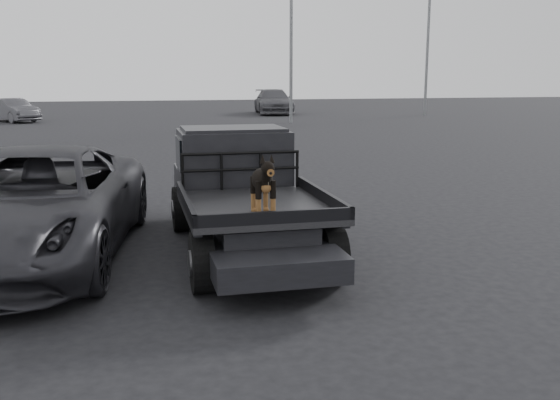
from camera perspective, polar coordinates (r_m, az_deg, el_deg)
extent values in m
plane|color=black|center=(7.99, -1.11, -7.83)|extent=(120.00, 120.00, 0.00)
imported|color=#2A2A2F|center=(9.58, -21.78, -0.46)|extent=(3.46, 6.07, 1.60)
imported|color=#46464B|center=(38.95, -23.22, 7.56)|extent=(3.43, 4.11, 1.32)
imported|color=#4B4A50|center=(43.39, -0.60, 8.99)|extent=(2.92, 5.93, 1.66)
cylinder|color=slate|center=(43.08, 13.51, 17.03)|extent=(0.18, 0.18, 14.21)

